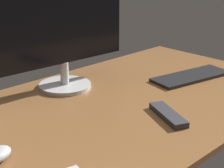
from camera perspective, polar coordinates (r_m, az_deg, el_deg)
desk at (r=140.14cm, az=2.60°, el=-2.70°), size 140.00×84.00×2.00cm
monitor at (r=146.15cm, az=-7.53°, el=7.64°), size 55.94×20.98×40.58cm
keyboard at (r=165.47cm, az=11.99°, el=1.15°), size 38.37×19.63×1.35cm
tv_remote at (r=126.11cm, az=8.54°, el=-4.65°), size 12.46×19.20×1.96cm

